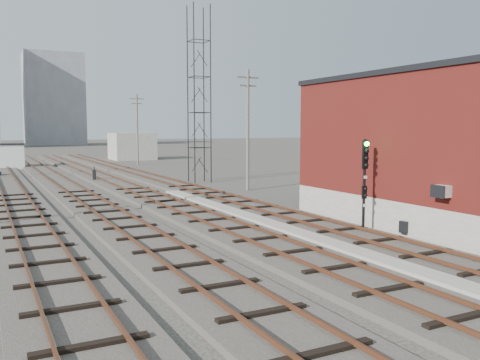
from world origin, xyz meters
TOP-DOWN VIEW (x-y plane):
  - ground at (0.00, 60.00)m, footprint 320.00×320.00m
  - track_right at (2.50, 39.00)m, footprint 3.20×90.00m
  - track_mid_right at (-1.50, 39.00)m, footprint 3.20×90.00m
  - track_mid_left at (-5.50, 39.00)m, footprint 3.20×90.00m
  - track_left at (-9.50, 39.00)m, footprint 3.20×90.00m
  - platform_curb at (0.50, 14.00)m, footprint 0.90×28.00m
  - brick_building at (7.50, 12.00)m, footprint 6.54×12.20m
  - lattice_tower at (5.50, 35.00)m, footprint 1.60×1.60m
  - utility_pole_right_a at (6.50, 28.00)m, footprint 1.80×0.24m
  - utility_pole_right_b at (6.50, 58.00)m, footprint 1.80×0.24m
  - apartment_right at (8.00, 150.00)m, footprint 16.00×12.00m
  - shed_right at (9.00, 70.00)m, footprint 6.00×6.00m
  - signal_mast at (3.70, 11.69)m, footprint 0.40×0.41m
  - switch_stand at (-2.61, 39.35)m, footprint 0.36×0.36m

SIDE VIEW (x-z plane):
  - ground at x=0.00m, z-range 0.00..0.00m
  - track_right at x=2.50m, z-range -0.09..0.30m
  - track_mid_right at x=-1.50m, z-range -0.09..0.30m
  - track_mid_left at x=-5.50m, z-range -0.09..0.30m
  - track_left at x=-9.50m, z-range -0.09..0.30m
  - platform_curb at x=0.50m, z-range 0.00..0.26m
  - switch_stand at x=-2.61m, z-range -0.04..1.23m
  - shed_right at x=9.00m, z-range 0.00..4.00m
  - signal_mast at x=3.70m, z-range 0.38..4.56m
  - brick_building at x=7.50m, z-range 0.02..7.24m
  - utility_pole_right_a at x=6.50m, z-range 0.30..9.30m
  - utility_pole_right_b at x=6.50m, z-range 0.30..9.30m
  - lattice_tower at x=5.50m, z-range 0.00..15.00m
  - apartment_right at x=8.00m, z-range 0.00..26.00m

